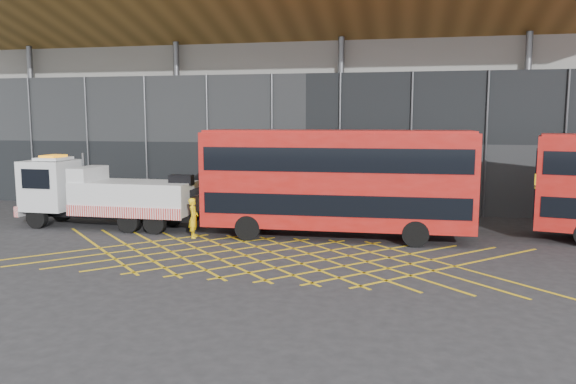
# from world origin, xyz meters

# --- Properties ---
(ground_plane) EXTENTS (120.00, 120.00, 0.00)m
(ground_plane) POSITION_xyz_m (0.00, 0.00, 0.00)
(ground_plane) COLOR #262629
(road_markings) EXTENTS (21.56, 7.16, 0.01)m
(road_markings) POSITION_xyz_m (2.40, 0.00, 0.01)
(road_markings) COLOR yellow
(road_markings) RESTS_ON ground_plane
(construction_building) EXTENTS (55.00, 23.97, 18.00)m
(construction_building) POSITION_xyz_m (1.92, 18.40, 8.98)
(construction_building) COLOR gray
(construction_building) RESTS_ON ground_plane
(recovery_truck) EXTENTS (10.45, 2.64, 3.65)m
(recovery_truck) POSITION_xyz_m (-7.05, 4.25, 1.68)
(recovery_truck) COLOR black
(recovery_truck) RESTS_ON ground_plane
(bus_towed) EXTENTS (12.13, 3.16, 4.90)m
(bus_towed) POSITION_xyz_m (4.68, 4.07, 2.72)
(bus_towed) COLOR #AD140F
(bus_towed) RESTS_ON ground_plane
(worker) EXTENTS (0.58, 0.75, 1.83)m
(worker) POSITION_xyz_m (-1.68, 2.78, 0.92)
(worker) COLOR yellow
(worker) RESTS_ON ground_plane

